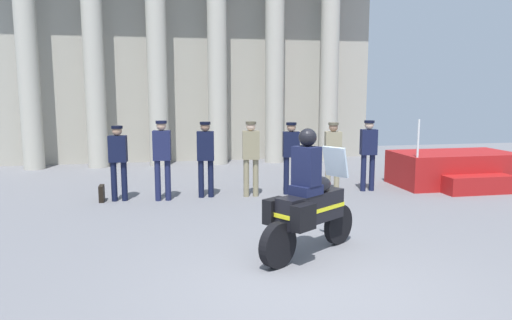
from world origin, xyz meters
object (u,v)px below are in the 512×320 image
officer_in_row_1 (162,154)px  officer_in_row_4 (291,152)px  officer_in_row_3 (251,153)px  motorcycle_with_rider (308,204)px  officer_in_row_6 (368,150)px  reviewing_stand (455,170)px  officer_in_row_5 (333,152)px  officer_in_row_2 (206,153)px  briefcase_on_ground (102,193)px  officer_in_row_0 (118,157)px

officer_in_row_1 → officer_in_row_4: size_ratio=1.05×
officer_in_row_3 → motorcycle_with_rider: motorcycle_with_rider is taller
officer_in_row_6 → reviewing_stand: bearing=-168.7°
officer_in_row_6 → officer_in_row_5: bearing=8.0°
officer_in_row_4 → officer_in_row_1: bearing=9.4°
officer_in_row_2 → briefcase_on_ground: officer_in_row_2 is taller
officer_in_row_3 → officer_in_row_6: 2.89m
motorcycle_with_rider → briefcase_on_ground: bearing=94.0°
officer_in_row_1 → briefcase_on_ground: bearing=0.6°
officer_in_row_0 → officer_in_row_6: (5.83, -0.05, 0.03)m
officer_in_row_0 → officer_in_row_4: 3.90m
motorcycle_with_rider → officer_in_row_0: bearing=90.8°
officer_in_row_0 → briefcase_on_ground: officer_in_row_0 is taller
officer_in_row_5 → briefcase_on_ground: (-5.31, 0.07, -0.81)m
officer_in_row_0 → officer_in_row_5: bearing=-173.4°
officer_in_row_2 → officer_in_row_3: 1.03m
officer_in_row_1 → officer_in_row_4: 2.96m
officer_in_row_0 → officer_in_row_6: officer_in_row_6 is taller
officer_in_row_1 → reviewing_stand: bearing=-170.5°
officer_in_row_2 → officer_in_row_3: bearing=-179.0°
reviewing_stand → officer_in_row_3: size_ratio=1.74×
officer_in_row_1 → officer_in_row_6: bearing=-171.5°
briefcase_on_ground → officer_in_row_5: bearing=-0.7°
officer_in_row_0 → briefcase_on_ground: (-0.38, 0.01, -0.80)m
motorcycle_with_rider → officer_in_row_2: bearing=70.0°
officer_in_row_5 → officer_in_row_1: bearing=8.6°
officer_in_row_1 → officer_in_row_0: bearing=-1.6°
officer_in_row_6 → officer_in_row_1: bearing=8.5°
officer_in_row_4 → briefcase_on_ground: size_ratio=4.69×
officer_in_row_0 → motorcycle_with_rider: (3.02, -4.24, -0.19)m
reviewing_stand → officer_in_row_3: reviewing_stand is taller
officer_in_row_2 → briefcase_on_ground: (-2.30, 0.01, -0.84)m
officer_in_row_2 → officer_in_row_6: 3.92m
briefcase_on_ground → motorcycle_with_rider: bearing=-51.3°
officer_in_row_4 → officer_in_row_6: officer_in_row_6 is taller
officer_in_row_2 → briefcase_on_ground: size_ratio=4.79×
officer_in_row_3 → officer_in_row_6: bearing=-171.4°
motorcycle_with_rider → briefcase_on_ground: size_ratio=5.28×
officer_in_row_3 → officer_in_row_2: bearing=1.0°
officer_in_row_0 → officer_in_row_2: size_ratio=0.96×
officer_in_row_2 → motorcycle_with_rider: bearing=111.9°
officer_in_row_4 → officer_in_row_3: bearing=11.5°
officer_in_row_2 → officer_in_row_4: officer_in_row_2 is taller
motorcycle_with_rider → officer_in_row_3: bearing=56.5°
officer_in_row_6 → officer_in_row_0: bearing=6.9°
reviewing_stand → officer_in_row_1: (-7.34, -0.27, 0.64)m
officer_in_row_6 → briefcase_on_ground: officer_in_row_6 is taller
reviewing_stand → officer_in_row_5: size_ratio=1.79×
officer_in_row_2 → briefcase_on_ground: bearing=7.1°
officer_in_row_5 → officer_in_row_6: bearing=-172.0°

